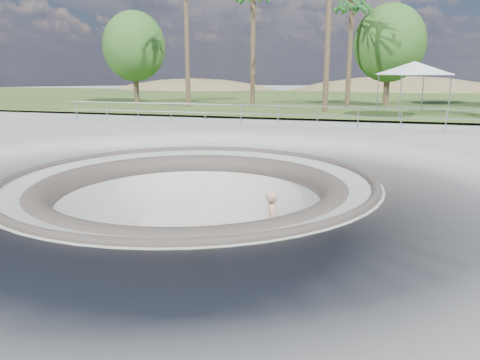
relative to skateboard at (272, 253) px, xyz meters
The scene contains 11 objects.
ground 3.04m from the skateboard, behind, with size 180.00×180.00×0.00m, color #A9A9A4.
skate_bowl 2.43m from the skateboard, behind, with size 14.00×14.00×4.10m.
grass_strip 34.39m from the skateboard, 94.03° to the left, with size 180.00×36.00×0.12m.
distant_hills 57.66m from the skateboard, 88.64° to the left, with size 103.20×45.00×28.60m.
safety_railing 12.73m from the skateboard, 101.16° to the left, with size 25.00×0.06×1.03m.
skateboard is the anchor object (origin of this frame).
skater 0.86m from the skateboard, 90.00° to the left, with size 0.61×0.40×1.68m, color #D2A088.
canopy_white 19.38m from the skateboard, 76.50° to the left, with size 5.72×5.72×3.17m.
palm_d 26.54m from the skateboard, 89.40° to the left, with size 2.60×2.60×8.62m.
bushy_tree_left 31.03m from the skateboard, 124.90° to the left, with size 5.27×4.79×7.60m.
bushy_tree_mid 27.81m from the skateboard, 83.55° to the left, with size 5.32×4.84×7.67m.
Camera 1 is at (4.86, -11.73, 2.93)m, focal length 35.00 mm.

